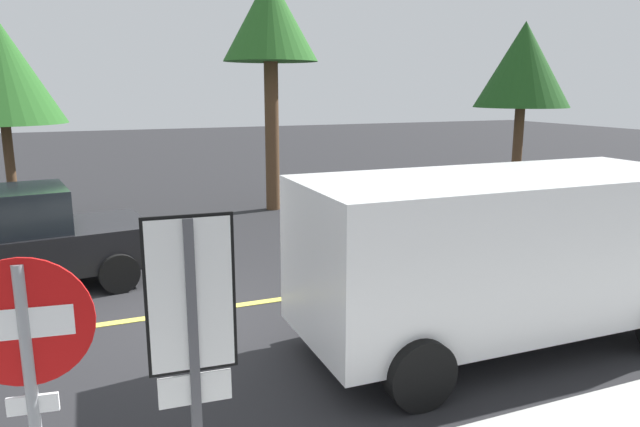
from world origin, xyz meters
TOP-DOWN VIEW (x-y plane):
  - ground_plane at (0.00, 0.00)m, footprint 80.00×80.00m
  - lane_marking_centre at (3.00, 0.00)m, footprint 28.00×0.16m
  - stop_sign at (-1.27, -4.78)m, footprint 0.76×0.12m
  - speed_limit_sign at (-0.36, -4.87)m, footprint 0.54×0.06m
  - white_van at (3.89, -2.56)m, footprint 5.23×2.32m
  - car_black_mid_road at (-1.96, 2.01)m, footprint 4.14×2.39m
  - tree_left_verge at (11.63, 6.16)m, footprint 2.83×2.83m
  - tree_right_verge at (3.88, 6.71)m, footprint 2.45×2.45m

SIDE VIEW (x-z plane):
  - ground_plane at x=0.00m, z-range 0.00..0.00m
  - lane_marking_centre at x=3.00m, z-range 0.00..0.01m
  - car_black_mid_road at x=-1.96m, z-range -0.01..1.68m
  - white_van at x=3.89m, z-range 0.17..2.37m
  - stop_sign at x=-1.27m, z-range 0.43..2.77m
  - speed_limit_sign at x=-0.36m, z-range 0.50..3.02m
  - tree_left_verge at x=11.63m, z-range 1.29..6.46m
  - tree_right_verge at x=3.88m, z-range 1.83..7.90m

